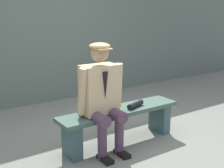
# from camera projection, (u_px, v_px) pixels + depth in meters

# --- Properties ---
(ground_plane) EXTENTS (30.00, 30.00, 0.00)m
(ground_plane) POSITION_uv_depth(u_px,v_px,m) (120.00, 142.00, 3.97)
(ground_plane) COLOR gray
(bench) EXTENTS (1.69, 0.38, 0.47)m
(bench) POSITION_uv_depth(u_px,v_px,m) (120.00, 119.00, 3.89)
(bench) COLOR #415C50
(bench) RESTS_ON ground
(seated_man) EXTENTS (0.62, 0.56, 1.34)m
(seated_man) POSITION_uv_depth(u_px,v_px,m) (102.00, 93.00, 3.57)
(seated_man) COLOR tan
(seated_man) RESTS_ON ground
(rolled_magazine) EXTENTS (0.30, 0.16, 0.07)m
(rolled_magazine) POSITION_uv_depth(u_px,v_px,m) (135.00, 105.00, 3.91)
(rolled_magazine) COLOR black
(rolled_magazine) RESTS_ON bench
(stadium_wall) EXTENTS (12.00, 0.24, 2.49)m
(stadium_wall) POSITION_uv_depth(u_px,v_px,m) (46.00, 35.00, 5.56)
(stadium_wall) COLOR #5A6860
(stadium_wall) RESTS_ON ground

